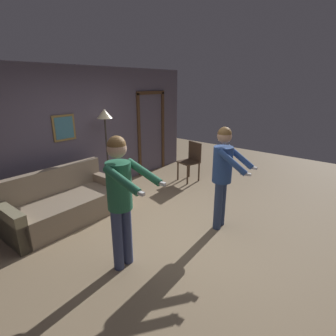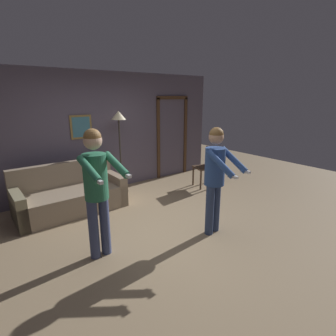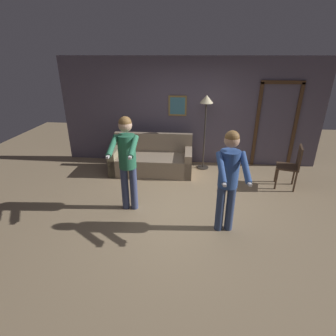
{
  "view_description": "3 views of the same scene",
  "coord_description": "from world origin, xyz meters",
  "px_view_note": "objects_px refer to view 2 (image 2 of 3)",
  "views": [
    {
      "loc": [
        -2.8,
        -2.41,
        2.27
      ],
      "look_at": [
        -0.26,
        -0.3,
        1.2
      ],
      "focal_mm": 28.0,
      "sensor_mm": 36.0,
      "label": 1
    },
    {
      "loc": [
        -2.12,
        -3.16,
        2.09
      ],
      "look_at": [
        0.05,
        -0.29,
        1.09
      ],
      "focal_mm": 28.0,
      "sensor_mm": 36.0,
      "label": 2
    },
    {
      "loc": [
        0.17,
        -4.2,
        2.64
      ],
      "look_at": [
        -0.23,
        -0.49,
        1.0
      ],
      "focal_mm": 28.0,
      "sensor_mm": 36.0,
      "label": 3
    }
  ],
  "objects_px": {
    "couch": "(71,197)",
    "dining_chair_distant": "(207,164)",
    "person_standing_left": "(97,182)",
    "torchiere_lamp": "(119,126)",
    "person_standing_right": "(216,172)"
  },
  "relations": [
    {
      "from": "person_standing_left",
      "to": "person_standing_right",
      "type": "bearing_deg",
      "value": -15.64
    },
    {
      "from": "torchiere_lamp",
      "to": "person_standing_left",
      "type": "height_order",
      "value": "torchiere_lamp"
    },
    {
      "from": "dining_chair_distant",
      "to": "person_standing_left",
      "type": "bearing_deg",
      "value": -159.6
    },
    {
      "from": "torchiere_lamp",
      "to": "dining_chair_distant",
      "type": "bearing_deg",
      "value": -25.42
    },
    {
      "from": "torchiere_lamp",
      "to": "person_standing_left",
      "type": "bearing_deg",
      "value": -123.84
    },
    {
      "from": "person_standing_left",
      "to": "person_standing_right",
      "type": "relative_size",
      "value": 1.03
    },
    {
      "from": "couch",
      "to": "person_standing_left",
      "type": "relative_size",
      "value": 1.12
    },
    {
      "from": "dining_chair_distant",
      "to": "person_standing_right",
      "type": "bearing_deg",
      "value": -132.6
    },
    {
      "from": "torchiere_lamp",
      "to": "person_standing_left",
      "type": "distance_m",
      "value": 2.49
    },
    {
      "from": "dining_chair_distant",
      "to": "couch",
      "type": "bearing_deg",
      "value": 170.28
    },
    {
      "from": "couch",
      "to": "person_standing_left",
      "type": "height_order",
      "value": "person_standing_left"
    },
    {
      "from": "couch",
      "to": "dining_chair_distant",
      "type": "bearing_deg",
      "value": -9.72
    },
    {
      "from": "couch",
      "to": "person_standing_left",
      "type": "bearing_deg",
      "value": -94.59
    },
    {
      "from": "torchiere_lamp",
      "to": "person_standing_left",
      "type": "xyz_separation_m",
      "value": [
        -1.37,
        -2.04,
        -0.42
      ]
    },
    {
      "from": "person_standing_left",
      "to": "dining_chair_distant",
      "type": "height_order",
      "value": "person_standing_left"
    }
  ]
}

